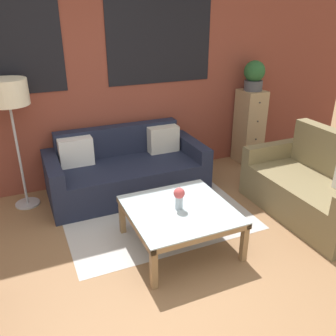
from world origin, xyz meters
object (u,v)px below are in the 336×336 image
at_px(potted_plant, 254,75).
at_px(floor_lamp, 8,97).
at_px(coffee_table, 180,214).
at_px(flower_vase, 179,196).
at_px(settee_vintage, 315,189).
at_px(drawer_cabinet, 249,127).
at_px(couch_dark, 126,171).

bearing_deg(potted_plant, floor_lamp, -178.57).
height_order(coffee_table, flower_vase, flower_vase).
xyz_separation_m(settee_vintage, flower_vase, (-1.64, 0.06, 0.24)).
bearing_deg(coffee_table, drawer_cabinet, 39.48).
bearing_deg(flower_vase, settee_vintage, -2.21).
xyz_separation_m(couch_dark, settee_vintage, (1.75, -1.37, 0.03)).
height_order(couch_dark, floor_lamp, floor_lamp).
xyz_separation_m(coffee_table, drawer_cabinet, (1.87, 1.54, 0.18)).
bearing_deg(settee_vintage, couch_dark, 141.89).
relative_size(settee_vintage, coffee_table, 1.57).
relative_size(settee_vintage, potted_plant, 3.66).
relative_size(couch_dark, settee_vintage, 1.27).
height_order(drawer_cabinet, flower_vase, drawer_cabinet).
relative_size(settee_vintage, drawer_cabinet, 1.40).
relative_size(couch_dark, flower_vase, 8.84).
bearing_deg(coffee_table, floor_lamp, 132.11).
bearing_deg(settee_vintage, potted_plant, 81.60).
distance_m(settee_vintage, flower_vase, 1.65).
height_order(settee_vintage, flower_vase, settee_vintage).
height_order(coffee_table, potted_plant, potted_plant).
relative_size(settee_vintage, floor_lamp, 1.02).
distance_m(floor_lamp, flower_vase, 2.09).
height_order(couch_dark, flower_vase, couch_dark).
height_order(potted_plant, flower_vase, potted_plant).
xyz_separation_m(couch_dark, floor_lamp, (-1.20, 0.15, 1.01)).
distance_m(settee_vintage, drawer_cabinet, 1.63).
bearing_deg(drawer_cabinet, flower_vase, -140.69).
xyz_separation_m(couch_dark, drawer_cabinet, (1.98, 0.23, 0.26)).
relative_size(couch_dark, floor_lamp, 1.29).
height_order(couch_dark, settee_vintage, settee_vintage).
distance_m(settee_vintage, coffee_table, 1.63).
relative_size(floor_lamp, flower_vase, 6.83).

